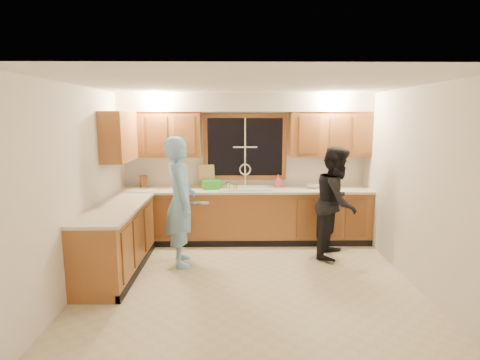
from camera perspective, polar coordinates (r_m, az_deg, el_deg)
name	(u,v)px	position (r m, az deg, el deg)	size (l,w,h in m)	color
floor	(249,281)	(5.07, 1.32, -15.10)	(4.20, 4.20, 0.00)	beige
ceiling	(249,85)	(4.62, 1.44, 14.32)	(4.20, 4.20, 0.00)	white
wall_back	(245,167)	(6.56, 0.76, 2.00)	(4.20, 4.20, 0.00)	silver
wall_left	(81,188)	(5.07, -23.10, -1.06)	(3.80, 3.80, 0.00)	silver
wall_right	(415,187)	(5.21, 25.15, -0.93)	(3.80, 3.80, 0.00)	silver
base_cabinets_back	(245,216)	(6.43, 0.82, -5.53)	(4.20, 0.60, 0.88)	#9E5F2E
base_cabinets_left	(117,240)	(5.48, -18.21, -8.75)	(0.60, 1.90, 0.88)	#9E5F2E
countertop_back	(245,190)	(6.31, 0.83, -1.53)	(4.20, 0.63, 0.04)	beige
countertop_left	(116,208)	(5.35, -18.32, -4.07)	(0.63, 1.90, 0.04)	beige
upper_cabinets_left	(161,135)	(6.47, -12.00, 6.80)	(1.35, 0.33, 0.75)	#9E5F2E
upper_cabinets_right	(329,134)	(6.54, 13.48, 6.77)	(1.35, 0.33, 0.75)	#9E5F2E
upper_cabinets_return	(119,136)	(5.99, -17.96, 6.33)	(0.33, 0.90, 0.75)	#9E5F2E
soffit	(245,103)	(6.33, 0.83, 11.70)	(4.20, 0.35, 0.30)	beige
window_frame	(245,147)	(6.52, 0.77, 5.04)	(1.44, 0.03, 1.14)	black
sink	(245,192)	(6.34, 0.83, -1.81)	(0.86, 0.52, 0.57)	white
dishwasher	(196,218)	(6.46, -6.78, -5.80)	(0.60, 0.56, 0.82)	white
stove	(103,255)	(4.97, -20.19, -10.66)	(0.58, 0.75, 0.90)	white
man	(180,202)	(5.40, -9.06, -3.28)	(0.68, 0.44, 1.85)	#7CB7EA
woman	(336,202)	(5.86, 14.47, -3.29)	(0.82, 0.64, 1.69)	black
knife_block	(144,181)	(6.67, -14.46, -0.19)	(0.11, 0.09, 0.20)	brown
cutting_board	(207,176)	(6.52, -5.11, 0.66)	(0.28, 0.02, 0.38)	tan
dish_crate	(212,184)	(6.34, -4.35, -0.65)	(0.31, 0.29, 0.14)	green
soap_bottle	(278,181)	(6.54, 5.81, -0.09)	(0.09, 0.09, 0.21)	#FF6185
bowl	(313,186)	(6.49, 11.00, -0.97)	(0.23, 0.23, 0.06)	silver
can_left	(228,186)	(6.19, -1.80, -0.96)	(0.07, 0.07, 0.13)	beige
can_right	(236,187)	(6.14, -0.66, -1.15)	(0.06, 0.06, 0.11)	beige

